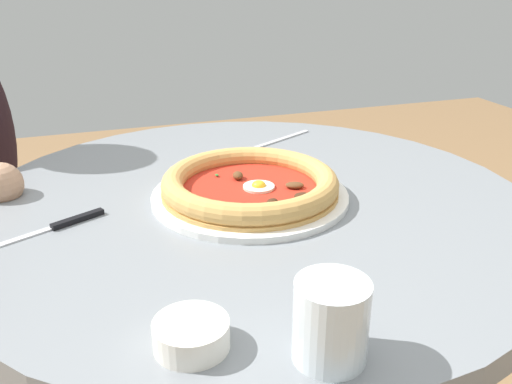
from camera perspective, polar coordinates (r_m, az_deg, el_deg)
dining_table at (r=0.96m, az=-0.57°, el=-11.06°), size 0.89×0.89×0.73m
pizza_on_plate at (r=0.86m, az=-0.97°, el=0.61°), size 0.31×0.31×0.04m
water_glass at (r=0.53m, az=7.75°, el=-13.55°), size 0.07×0.07×0.08m
steak_knife at (r=0.82m, az=-20.02°, el=-3.27°), size 0.10×0.19×0.01m
ramekin_capers at (r=0.55m, az=-6.74°, el=-14.38°), size 0.07×0.07×0.03m
fork_utensil at (r=1.15m, az=2.77°, el=5.54°), size 0.08×0.15×0.00m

